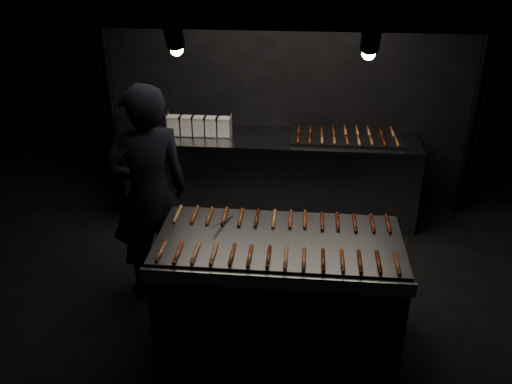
# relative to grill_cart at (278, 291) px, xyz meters

# --- Properties ---
(ground) EXTENTS (80.00, 80.00, 0.00)m
(ground) POSITION_rel_grill_cart_xyz_m (-0.05, 0.81, -0.45)
(ground) COLOR black
(stall_structure) EXTENTS (4.30, 3.30, 2.62)m
(stall_structure) POSITION_rel_grill_cart_xyz_m (-0.05, 1.18, 1.75)
(stall_structure) COLOR black
(stall_structure) RESTS_ON ground
(grill_cart) EXTENTS (1.76, 0.84, 0.90)m
(grill_cart) POSITION_rel_grill_cart_xyz_m (0.00, 0.00, 0.00)
(grill_cart) COLOR black
(grill_cart) RESTS_ON ground
(sausages_main) EXTENTS (1.58, 0.79, 0.03)m
(sausages_main) POSITION_rel_grill_cart_xyz_m (-0.00, 0.00, 0.46)
(sausages_main) COLOR #995931
(sausages_main) RESTS_ON grill_cart
(tongs) EXTENTS (0.18, 0.41, 0.02)m
(tongs) POSITION_rel_grill_cart_xyz_m (-0.40, 0.20, 0.46)
(tongs) COLOR gray
(tongs) RESTS_ON grill_cart
(back_counter) EXTENTS (3.00, 0.62, 0.90)m
(back_counter) POSITION_rel_grill_cart_xyz_m (-0.19, 1.96, -0.00)
(back_counter) COLOR gray
(back_counter) RESTS_ON ground
(tray_rack) EXTENTS (0.70, 0.14, 0.24)m
(tray_rack) POSITION_rel_grill_cart_xyz_m (-0.94, 1.96, 0.55)
(tray_rack) COLOR #99999E
(tray_rack) RESTS_ON back_counter
(second_grill) EXTENTS (1.10, 0.55, 0.05)m
(second_grill) POSITION_rel_grill_cart_xyz_m (0.56, 1.96, 0.47)
(second_grill) COLOR #3D3D3F
(second_grill) RESTS_ON back_counter
(sausages_back) EXTENTS (0.97, 0.54, 0.03)m
(sausages_back) POSITION_rel_grill_cart_xyz_m (0.56, 1.96, 0.51)
(sausages_back) COLOR brown
(sausages_back) RESTS_ON second_grill
(vendor) EXTENTS (0.80, 0.71, 1.84)m
(vendor) POSITION_rel_grill_cart_xyz_m (-1.08, 0.55, 0.47)
(vendor) COLOR black
(vendor) RESTS_ON ground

